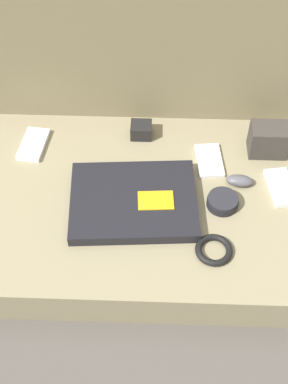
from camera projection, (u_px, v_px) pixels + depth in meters
name	position (u px, v px, depth m)	size (l,w,h in m)	color
ground_plane	(144.00, 222.00, 1.48)	(8.00, 8.00, 0.00)	#4C4742
couch_seat	(144.00, 210.00, 1.44)	(0.95, 0.61, 0.11)	#847A5B
couch_backrest	(149.00, 57.00, 1.54)	(0.95, 0.20, 0.51)	#756B4C
laptop	(134.00, 201.00, 1.36)	(0.34, 0.27, 0.03)	black
computer_mouse	(240.00, 181.00, 1.41)	(0.07, 0.04, 0.03)	#4C4C51
speaker_puck	(223.00, 202.00, 1.36)	(0.08, 0.08, 0.03)	black
phone_silver	(209.00, 161.00, 1.47)	(0.08, 0.13, 0.01)	silver
phone_black	(33.00, 144.00, 1.50)	(0.08, 0.13, 0.01)	silver
phone_small	(281.00, 187.00, 1.40)	(0.08, 0.13, 0.01)	silver
camera_pouch	(269.00, 140.00, 1.46)	(0.10, 0.07, 0.09)	#38332D
charger_brick	(141.00, 130.00, 1.52)	(0.06, 0.05, 0.04)	black
cable_coil	(214.00, 250.00, 1.28)	(0.09, 0.09, 0.02)	black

